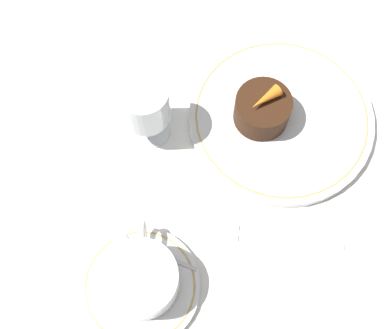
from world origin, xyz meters
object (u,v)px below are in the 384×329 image
coffee_cup (141,279)px  dessert_cake (262,110)px  dinner_plate (281,118)px  wine_glass (145,106)px  fork (256,236)px

coffee_cup → dessert_cake: coffee_cup is taller
dessert_cake → dinner_plate: bearing=-87.6°
dinner_plate → coffee_cup: bearing=141.4°
wine_glass → coffee_cup: bearing=-179.6°
wine_glass → fork: wine_glass is taller
fork → dinner_plate: bearing=-13.7°
coffee_cup → wine_glass: (0.22, 0.00, 0.03)m
fork → dessert_cake: dessert_cake is taller
wine_glass → dessert_cake: (0.01, -0.16, -0.04)m
dinner_plate → coffee_cup: coffee_cup is taller
coffee_cup → dessert_cake: bearing=-33.9°
dinner_plate → dessert_cake: bearing=92.4°
wine_glass → fork: size_ratio=0.59×
dinner_plate → dessert_cake: dessert_cake is taller
coffee_cup → fork: bearing=-66.3°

